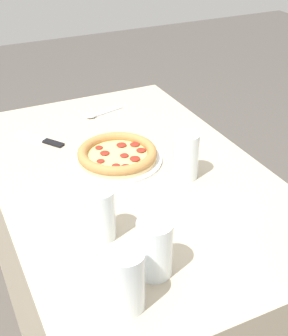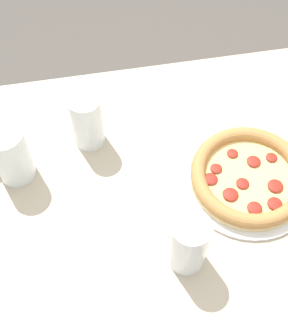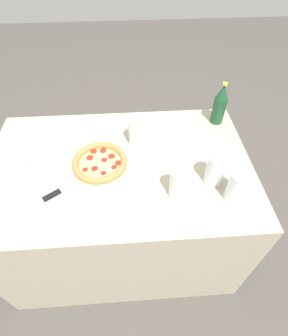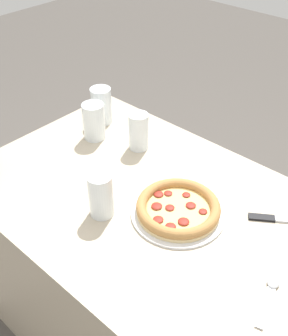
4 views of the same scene
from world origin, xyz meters
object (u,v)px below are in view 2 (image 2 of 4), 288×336
(glass_water, at_px, (11,156))
(glass_orange_juice, at_px, (87,123))
(pizza_veggie, at_px, (249,177))
(glass_mango_juice, at_px, (188,245))

(glass_water, bearing_deg, glass_orange_juice, -159.96)
(pizza_veggie, bearing_deg, glass_mango_juice, 40.73)
(glass_mango_juice, bearing_deg, glass_orange_juice, -64.96)
(glass_orange_juice, bearing_deg, glass_water, 20.04)
(glass_mango_juice, relative_size, glass_water, 1.02)
(glass_mango_juice, height_order, glass_orange_juice, glass_mango_juice)
(glass_orange_juice, bearing_deg, glass_mango_juice, 115.04)
(pizza_veggie, bearing_deg, glass_orange_juice, -28.75)
(pizza_veggie, xyz_separation_m, glass_water, (0.50, -0.12, 0.04))
(pizza_veggie, height_order, glass_mango_juice, glass_mango_juice)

